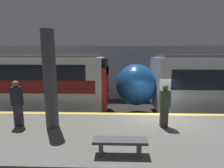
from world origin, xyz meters
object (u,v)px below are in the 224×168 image
(person_waiting, at_px, (165,105))
(platform_bench, at_px, (120,143))
(person_walking, at_px, (17,102))
(support_pillar_near, at_px, (50,80))

(person_waiting, height_order, platform_bench, person_waiting)
(person_waiting, relative_size, person_walking, 0.93)
(person_walking, bearing_deg, person_waiting, 1.00)
(support_pillar_near, distance_m, person_waiting, 4.38)
(person_walking, bearing_deg, platform_bench, -25.31)
(support_pillar_near, height_order, person_waiting, support_pillar_near)
(support_pillar_near, bearing_deg, person_walking, 178.44)
(person_waiting, bearing_deg, support_pillar_near, -178.20)
(person_waiting, relative_size, platform_bench, 1.10)
(support_pillar_near, bearing_deg, platform_bench, -35.13)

